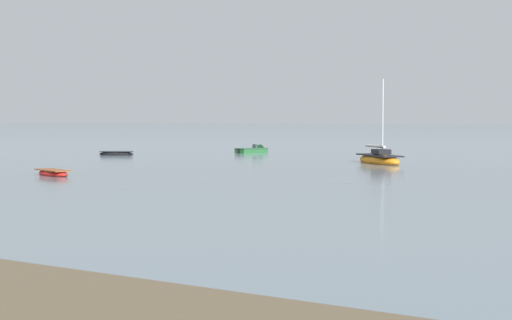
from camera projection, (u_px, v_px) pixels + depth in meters
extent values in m
ellipsoid|color=orange|center=(379.00, 161.00, 71.30)|extent=(6.56, 6.11, 1.18)
cube|color=black|center=(379.00, 155.00, 71.27)|extent=(5.65, 5.27, 0.12)
cube|color=black|center=(381.00, 152.00, 70.93)|extent=(2.02, 1.97, 0.43)
cylinder|color=#B7BABF|center=(383.00, 117.00, 70.50)|extent=(0.12, 0.12, 6.50)
cylinder|color=beige|center=(375.00, 146.00, 72.05)|extent=(3.00, 2.65, 0.24)
ellipsoid|color=red|center=(53.00, 174.00, 56.56)|extent=(3.92, 2.36, 0.59)
cube|color=brown|center=(53.00, 170.00, 56.54)|extent=(3.63, 2.25, 0.08)
cube|color=brown|center=(53.00, 171.00, 56.55)|extent=(0.58, 1.16, 0.06)
ellipsoid|color=black|center=(116.00, 154.00, 86.57)|extent=(3.79, 2.84, 0.57)
cube|color=black|center=(116.00, 152.00, 86.56)|extent=(3.52, 2.68, 0.08)
cube|color=black|center=(116.00, 152.00, 86.56)|extent=(0.74, 1.09, 0.06)
cube|color=#23602D|center=(251.00, 151.00, 92.03)|extent=(2.38, 3.99, 0.73)
cone|color=#23602D|center=(264.00, 151.00, 93.37)|extent=(1.70, 1.48, 1.47)
cube|color=#33383F|center=(252.00, 149.00, 92.04)|extent=(2.43, 4.08, 0.08)
cube|color=#33383F|center=(255.00, 146.00, 92.39)|extent=(0.55, 0.43, 0.41)
cube|color=black|center=(239.00, 151.00, 90.76)|extent=(0.34, 0.29, 0.52)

